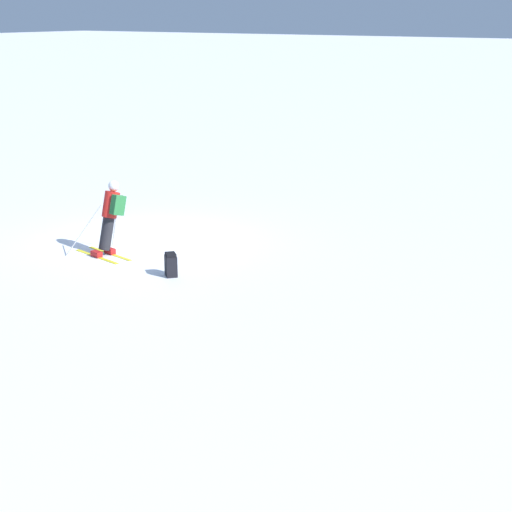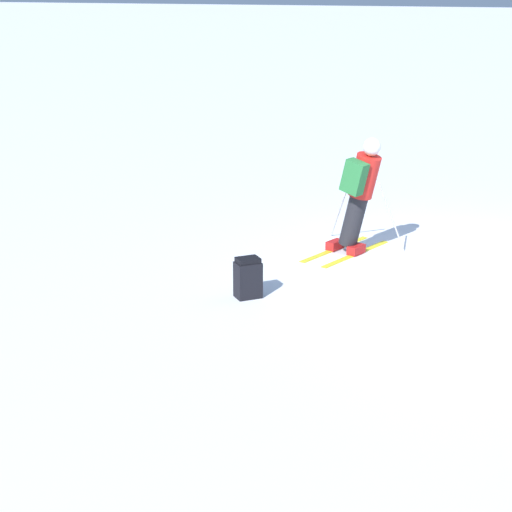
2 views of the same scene
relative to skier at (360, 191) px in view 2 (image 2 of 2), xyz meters
The scene contains 3 objects.
ground_plane 1.57m from the skier, behind, with size 300.00×300.00×0.00m, color white.
skier is the anchor object (origin of this frame).
spare_backpack 2.36m from the skier, 75.34° to the left, with size 0.36×0.37×0.50m.
Camera 2 is at (-2.70, 10.85, 3.59)m, focal length 60.00 mm.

